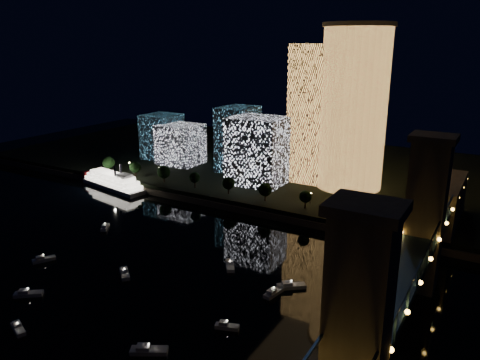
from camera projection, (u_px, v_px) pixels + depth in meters
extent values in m
plane|color=black|center=(159.00, 304.00, 141.27)|extent=(520.00, 520.00, 0.00)
cube|color=black|center=(337.00, 173.00, 272.73)|extent=(420.00, 160.00, 5.00)
cube|color=#6B5E4C|center=(279.00, 216.00, 208.58)|extent=(420.00, 6.00, 3.00)
cylinder|color=#F4A64E|center=(353.00, 110.00, 228.40)|extent=(32.00, 32.00, 77.79)
cylinder|color=#6B5E4C|center=(359.00, 24.00, 217.05)|extent=(34.00, 34.00, 2.00)
cube|color=#F4A64E|center=(315.00, 114.00, 241.31)|extent=(22.06, 22.06, 70.19)
cube|color=white|center=(258.00, 150.00, 240.94)|extent=(27.96, 23.66, 34.41)
cube|color=#50AADB|center=(238.00, 139.00, 265.66)|extent=(18.08, 23.50, 36.16)
cube|color=white|center=(181.00, 144.00, 281.35)|extent=(23.70, 21.55, 23.70)
cube|color=#50AADB|center=(162.00, 136.00, 294.61)|extent=(19.68, 21.65, 27.55)
cube|color=#182F4D|center=(381.00, 312.00, 104.52)|extent=(10.00, 260.00, 2.00)
cube|color=#6B5E4C|center=(425.00, 218.00, 144.12)|extent=(11.00, 9.00, 48.00)
cube|color=#6B5E4C|center=(356.00, 335.00, 86.29)|extent=(11.00, 9.00, 48.00)
cube|color=#6B5E4C|center=(434.00, 138.00, 137.01)|extent=(13.00, 11.00, 2.00)
cube|color=#6B5E4C|center=(367.00, 208.00, 79.19)|extent=(13.00, 11.00, 2.00)
cube|color=#182F4D|center=(361.00, 279.00, 104.96)|extent=(0.50, 150.00, 0.50)
cube|color=#182F4D|center=(408.00, 290.00, 100.10)|extent=(0.50, 150.00, 0.50)
cube|color=#6B5E4C|center=(443.00, 208.00, 188.98)|extent=(12.00, 40.00, 23.00)
cube|color=#182F4D|center=(343.00, 318.00, 96.05)|extent=(0.50, 0.50, 7.00)
cube|color=#182F4D|center=(375.00, 271.00, 115.87)|extent=(0.50, 0.50, 7.00)
cube|color=#182F4D|center=(397.00, 237.00, 135.70)|extent=(0.50, 0.50, 7.00)
cube|color=#182F4D|center=(413.00, 212.00, 155.53)|extent=(0.50, 0.50, 7.00)
sphere|color=#FFAE38|center=(358.00, 298.00, 106.69)|extent=(1.20, 1.20, 1.20)
sphere|color=#FFAE38|center=(401.00, 232.00, 143.86)|extent=(1.20, 1.20, 1.20)
sphere|color=#FFAE38|center=(427.00, 193.00, 181.03)|extent=(1.20, 1.20, 1.20)
cube|color=silver|center=(113.00, 186.00, 252.70)|extent=(45.11, 17.87, 2.20)
cube|color=white|center=(113.00, 182.00, 252.10)|extent=(41.33, 16.30, 2.02)
cube|color=white|center=(113.00, 179.00, 251.52)|extent=(37.56, 14.74, 2.02)
cube|color=white|center=(112.00, 175.00, 250.95)|extent=(31.99, 12.84, 2.02)
cube|color=silver|center=(124.00, 176.00, 243.55)|extent=(8.21, 6.74, 1.65)
cylinder|color=black|center=(115.00, 171.00, 245.10)|extent=(1.28, 1.28, 5.50)
cylinder|color=black|center=(121.00, 169.00, 247.76)|extent=(1.28, 1.28, 5.50)
cylinder|color=maroon|center=(90.00, 176.00, 266.04)|extent=(7.80, 9.27, 6.42)
cube|color=silver|center=(29.00, 294.00, 145.57)|extent=(8.41, 7.39, 1.20)
cube|color=silver|center=(24.00, 291.00, 145.10)|extent=(3.72, 3.58, 1.00)
sphere|color=white|center=(28.00, 288.00, 145.00)|extent=(0.36, 0.36, 0.36)
cube|color=silver|center=(230.00, 266.00, 163.86)|extent=(6.99, 8.30, 1.20)
cube|color=silver|center=(230.00, 261.00, 164.73)|extent=(3.45, 3.62, 1.00)
sphere|color=white|center=(230.00, 261.00, 163.29)|extent=(0.36, 0.36, 0.36)
cube|color=silver|center=(18.00, 329.00, 127.81)|extent=(7.48, 4.66, 1.20)
cube|color=silver|center=(17.00, 324.00, 128.30)|extent=(2.99, 2.62, 1.00)
sphere|color=white|center=(17.00, 323.00, 127.24)|extent=(0.36, 0.36, 0.36)
cube|color=silver|center=(149.00, 351.00, 118.87)|extent=(9.75, 7.34, 1.20)
cube|color=silver|center=(143.00, 347.00, 118.58)|extent=(4.11, 3.79, 1.00)
sphere|color=white|center=(149.00, 344.00, 118.30)|extent=(0.36, 0.36, 0.36)
cube|color=silver|center=(105.00, 227.00, 197.76)|extent=(5.76, 7.24, 1.20)
cube|color=silver|center=(104.00, 226.00, 196.43)|extent=(2.91, 3.10, 1.00)
sphere|color=white|center=(105.00, 223.00, 197.20)|extent=(0.36, 0.36, 0.36)
cube|color=silver|center=(227.00, 327.00, 128.89)|extent=(7.05, 4.19, 1.20)
cube|color=silver|center=(223.00, 323.00, 128.77)|extent=(2.79, 2.41, 1.00)
sphere|color=white|center=(227.00, 320.00, 128.32)|extent=(0.36, 0.36, 0.36)
cube|color=silver|center=(125.00, 274.00, 158.11)|extent=(8.07, 7.37, 1.20)
cube|color=silver|center=(124.00, 269.00, 158.93)|extent=(3.61, 3.52, 1.00)
sphere|color=white|center=(124.00, 269.00, 157.55)|extent=(0.36, 0.36, 0.36)
cube|color=silver|center=(365.00, 334.00, 125.83)|extent=(8.87, 4.29, 1.20)
cube|color=silver|center=(360.00, 329.00, 125.92)|extent=(3.34, 2.74, 1.00)
sphere|color=white|center=(365.00, 327.00, 125.26)|extent=(0.36, 0.36, 0.36)
cube|color=silver|center=(274.00, 293.00, 146.21)|extent=(3.89, 8.18, 1.20)
cube|color=silver|center=(271.00, 291.00, 145.05)|extent=(2.50, 3.07, 1.00)
sphere|color=white|center=(274.00, 287.00, 145.65)|extent=(0.36, 0.36, 0.36)
cube|color=silver|center=(291.00, 286.00, 150.28)|extent=(9.06, 8.06, 1.20)
cube|color=silver|center=(287.00, 283.00, 149.78)|extent=(4.02, 3.89, 1.00)
sphere|color=white|center=(292.00, 281.00, 149.71)|extent=(0.36, 0.36, 0.36)
cube|color=silver|center=(44.00, 260.00, 168.57)|extent=(6.01, 8.21, 1.20)
cube|color=silver|center=(40.00, 258.00, 167.66)|extent=(3.14, 3.43, 1.00)
sphere|color=white|center=(43.00, 255.00, 168.00)|extent=(0.36, 0.36, 0.36)
cylinder|color=black|center=(109.00, 168.00, 265.50)|extent=(0.70, 0.70, 4.00)
sphere|color=black|center=(109.00, 162.00, 264.50)|extent=(6.97, 6.97, 6.97)
cylinder|color=black|center=(136.00, 173.00, 255.77)|extent=(0.70, 0.70, 4.00)
sphere|color=black|center=(135.00, 167.00, 254.77)|extent=(6.28, 6.28, 6.28)
cylinder|color=black|center=(164.00, 178.00, 246.03)|extent=(0.70, 0.70, 4.00)
sphere|color=black|center=(164.00, 172.00, 245.04)|extent=(6.94, 6.94, 6.94)
cylinder|color=black|center=(195.00, 184.00, 236.30)|extent=(0.70, 0.70, 4.00)
sphere|color=black|center=(195.00, 177.00, 235.31)|extent=(5.54, 5.54, 5.54)
cylinder|color=black|center=(229.00, 190.00, 226.57)|extent=(0.70, 0.70, 4.00)
sphere|color=black|center=(228.00, 183.00, 225.58)|extent=(6.12, 6.12, 6.12)
cylinder|color=black|center=(265.00, 197.00, 216.84)|extent=(0.70, 0.70, 4.00)
sphere|color=black|center=(265.00, 190.00, 215.84)|extent=(6.34, 6.34, 6.34)
cylinder|color=black|center=(305.00, 204.00, 207.11)|extent=(0.70, 0.70, 4.00)
sphere|color=black|center=(305.00, 197.00, 206.11)|extent=(5.57, 5.57, 5.57)
cylinder|color=black|center=(349.00, 212.00, 197.38)|extent=(0.70, 0.70, 4.00)
sphere|color=black|center=(350.00, 204.00, 196.38)|extent=(6.66, 6.66, 6.66)
cylinder|color=black|center=(398.00, 221.00, 187.64)|extent=(0.70, 0.70, 4.00)
sphere|color=black|center=(398.00, 213.00, 186.65)|extent=(6.67, 6.67, 6.67)
cylinder|color=black|center=(130.00, 167.00, 265.45)|extent=(0.24, 0.24, 5.00)
sphere|color=#FFCC7F|center=(129.00, 163.00, 264.65)|extent=(0.70, 0.70, 0.70)
cylinder|color=black|center=(160.00, 173.00, 254.74)|extent=(0.24, 0.24, 5.00)
sphere|color=#FFCC7F|center=(159.00, 168.00, 253.95)|extent=(0.70, 0.70, 0.70)
cylinder|color=black|center=(192.00, 178.00, 244.04)|extent=(0.24, 0.24, 5.00)
sphere|color=#FFCC7F|center=(192.00, 173.00, 243.24)|extent=(0.70, 0.70, 0.70)
cylinder|color=black|center=(228.00, 185.00, 233.33)|extent=(0.24, 0.24, 5.00)
sphere|color=#FFCC7F|center=(228.00, 179.00, 232.54)|extent=(0.70, 0.70, 0.70)
cylinder|color=black|center=(267.00, 192.00, 222.63)|extent=(0.24, 0.24, 5.00)
sphere|color=#FFCC7F|center=(267.00, 186.00, 221.83)|extent=(0.70, 0.70, 0.70)
cylinder|color=black|center=(310.00, 199.00, 211.92)|extent=(0.24, 0.24, 5.00)
sphere|color=#FFCC7F|center=(311.00, 193.00, 211.13)|extent=(0.70, 0.70, 0.70)
cylinder|color=black|center=(358.00, 208.00, 201.22)|extent=(0.24, 0.24, 5.00)
sphere|color=#FFCC7F|center=(359.00, 201.00, 200.42)|extent=(0.70, 0.70, 0.70)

